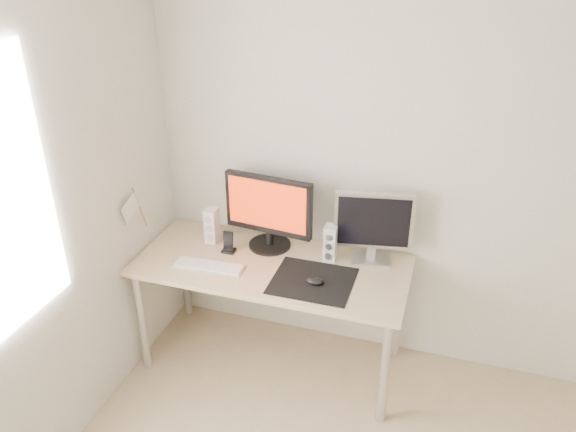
# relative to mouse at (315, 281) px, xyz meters

# --- Properties ---
(wall_back) EXTENTS (3.50, 0.00, 3.50)m
(wall_back) POSITION_rel_mouse_xyz_m (0.63, 0.50, 0.50)
(wall_back) COLOR silver
(wall_back) RESTS_ON ground
(mousepad) EXTENTS (0.45, 0.40, 0.00)m
(mousepad) POSITION_rel_mouse_xyz_m (-0.02, 0.03, -0.02)
(mousepad) COLOR black
(mousepad) RESTS_ON desk
(mouse) EXTENTS (0.10, 0.06, 0.04)m
(mouse) POSITION_rel_mouse_xyz_m (0.00, 0.00, 0.00)
(mouse) COLOR black
(mouse) RESTS_ON mousepad
(desk) EXTENTS (1.60, 0.70, 0.73)m
(desk) POSITION_rel_mouse_xyz_m (-0.30, 0.13, -0.10)
(desk) COLOR #D1B587
(desk) RESTS_ON ground
(main_monitor) EXTENTS (0.55, 0.29, 0.47)m
(main_monitor) POSITION_rel_mouse_xyz_m (-0.38, 0.32, 0.23)
(main_monitor) COLOR black
(main_monitor) RESTS_ON desk
(second_monitor) EXTENTS (0.45, 0.20, 0.43)m
(second_monitor) POSITION_rel_mouse_xyz_m (0.25, 0.35, 0.22)
(second_monitor) COLOR #B8B8BA
(second_monitor) RESTS_ON desk
(speaker_left) EXTENTS (0.07, 0.09, 0.23)m
(speaker_left) POSITION_rel_mouse_xyz_m (-0.73, 0.27, 0.09)
(speaker_left) COLOR white
(speaker_left) RESTS_ON desk
(speaker_right) EXTENTS (0.07, 0.09, 0.23)m
(speaker_right) POSITION_rel_mouse_xyz_m (0.02, 0.28, 0.09)
(speaker_right) COLOR silver
(speaker_right) RESTS_ON desk
(keyboard) EXTENTS (0.42, 0.14, 0.02)m
(keyboard) POSITION_rel_mouse_xyz_m (-0.63, -0.01, -0.01)
(keyboard) COLOR silver
(keyboard) RESTS_ON desk
(phone_dock) EXTENTS (0.08, 0.07, 0.14)m
(phone_dock) POSITION_rel_mouse_xyz_m (-0.59, 0.18, 0.02)
(phone_dock) COLOR black
(phone_dock) RESTS_ON desk
(pennant) EXTENTS (0.01, 0.23, 0.29)m
(pennant) POSITION_rel_mouse_xyz_m (-1.09, -0.01, 0.30)
(pennant) COLOR #A57F54
(pennant) RESTS_ON wall_left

